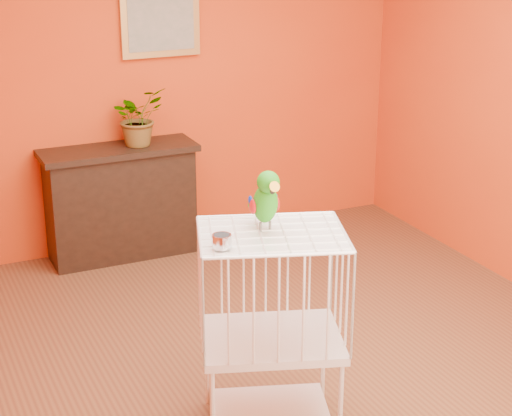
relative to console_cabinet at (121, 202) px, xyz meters
name	(u,v)px	position (x,y,z in m)	size (l,w,h in m)	color
ground	(290,363)	(0.43, -2.04, -0.44)	(4.50, 4.50, 0.00)	brown
room_shell	(294,105)	(0.43, -2.04, 1.14)	(4.50, 4.50, 4.50)	#C94212
console_cabinet	(121,202)	(0.00, 0.00, 0.00)	(1.18, 0.42, 0.88)	black
potted_plant	(137,122)	(0.17, 0.03, 0.61)	(0.39, 0.43, 0.34)	#26722D
framed_picture	(161,24)	(0.43, 0.18, 1.31)	(0.62, 0.04, 0.50)	#B48740
birdcage	(272,329)	(0.04, -2.58, 0.13)	(0.85, 0.74, 1.09)	silver
feed_cup	(222,241)	(-0.25, -2.65, 0.69)	(0.09, 0.09, 0.06)	silver
parrot	(265,199)	(0.03, -2.52, 0.81)	(0.15, 0.28, 0.32)	#59544C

